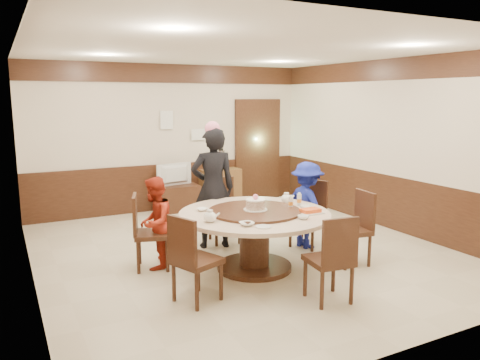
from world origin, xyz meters
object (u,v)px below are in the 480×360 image
television (176,175)px  side_cabinet (220,187)px  birthday_cake (255,204)px  person_red (155,223)px  person_blue (307,205)px  tv_stand (177,198)px  person_standing (213,188)px  shrimp_platter (310,211)px  banquet_table (254,229)px  thermos (221,160)px

television → side_cabinet: television is taller
television → side_cabinet: (0.95, 0.03, -0.34)m
birthday_cake → television: size_ratio=0.41×
person_red → person_blue: bearing=120.0°
person_blue → birthday_cake: person_blue is taller
tv_stand → person_standing: bearing=-96.6°
person_standing → side_cabinet: bearing=-104.4°
person_blue → person_red: bearing=78.1°
shrimp_platter → side_cabinet: size_ratio=0.38×
television → person_red: bearing=55.0°
side_cabinet → person_standing: bearing=-117.2°
banquet_table → television: 3.43m
person_blue → television: 3.13m
thermos → tv_stand: bearing=-178.2°
person_blue → television: (-0.94, 2.98, 0.08)m
person_red → birthday_cake: person_red is taller
birthday_cake → shrimp_platter: (0.57, -0.38, -0.07)m
person_standing → side_cabinet: (1.22, 2.37, -0.50)m
birthday_cake → shrimp_platter: 0.69m
person_standing → side_cabinet: size_ratio=2.20×
banquet_table → birthday_cake: (0.01, -0.01, 0.32)m
person_standing → person_blue: size_ratio=1.39×
banquet_table → shrimp_platter: bearing=-33.4°
person_blue → television: bearing=10.7°
person_standing → tv_stand: (0.27, 2.34, -0.63)m
person_standing → person_blue: (1.21, -0.64, -0.25)m
birthday_cake → thermos: 3.64m
person_blue → shrimp_platter: 0.99m
banquet_table → person_red: (-1.11, 0.63, 0.06)m
television → thermos: bearing=171.6°
television → person_blue: bearing=97.3°
person_standing → shrimp_platter: person_standing is taller
banquet_table → tv_stand: size_ratio=2.25×
person_red → television: (1.29, 2.79, 0.12)m
tv_stand → television: (0.00, 0.00, 0.46)m
person_standing → thermos: size_ratio=4.63×
person_red → side_cabinet: 3.60m
television → thermos: size_ratio=1.95×
banquet_table → person_red: person_red is taller
person_red → tv_stand: (1.29, 2.79, -0.35)m
tv_stand → side_cabinet: (0.95, 0.03, 0.12)m
side_cabinet → thermos: 0.57m
person_blue → birthday_cake: bearing=104.9°
shrimp_platter → television: size_ratio=0.41×
person_red → person_blue: person_blue is taller
side_cabinet → thermos: thermos is taller
person_blue → thermos: 3.03m
tv_stand → thermos: thermos is taller
person_red → shrimp_platter: (1.69, -1.02, 0.18)m
shrimp_platter → person_red: bearing=148.9°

